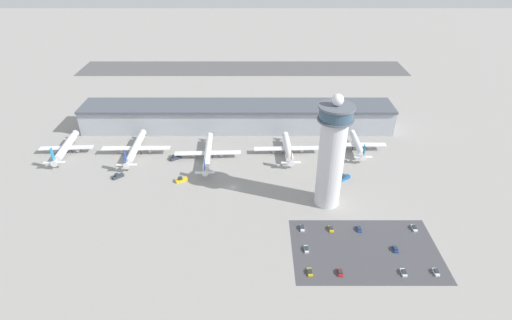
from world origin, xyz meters
TOP-DOWN VIEW (x-y plane):
  - ground_plane at (0.00, 0.00)m, footprint 1000.00×1000.00m
  - terminal_building at (0.00, 70.00)m, footprint 207.47×25.00m
  - runway_strip at (0.00, 198.93)m, footprint 311.20×44.00m
  - control_tower at (48.27, -13.12)m, footprint 16.63×16.63m
  - parking_lot_surface at (60.17, -47.37)m, footprint 64.00×40.00m
  - airplane_gate_alpha at (-103.93, 36.28)m, footprint 32.51×38.44m
  - airplane_gate_bravo at (-60.76, 34.74)m, footprint 41.44×41.56m
  - airplane_gate_charlie at (-16.44, 30.04)m, footprint 39.86×45.91m
  - airplane_gate_delta at (31.98, 35.77)m, footprint 41.55×36.48m
  - airplane_gate_echo at (75.12, 39.61)m, footprint 35.97×33.20m
  - service_truck_catering at (-28.57, 5.82)m, footprint 6.86×5.06m
  - service_truck_fuel at (61.04, 7.55)m, footprint 7.75×6.42m
  - service_truck_baggage at (-64.62, 9.49)m, footprint 6.24×6.02m
  - service_truck_water at (-35.87, 29.33)m, footprint 7.05×5.97m
  - car_grey_coupe at (60.33, -34.30)m, footprint 1.89×4.20m
  - car_navy_sedan at (86.23, -33.59)m, footprint 1.81×4.72m
  - car_white_wagon at (46.81, -60.83)m, footprint 1.92×4.19m
  - car_silver_sedan at (47.37, -34.16)m, footprint 2.00×4.27m
  - car_yellow_taxi at (73.25, -47.53)m, footprint 1.81×4.06m
  - car_maroon_suv at (34.49, -60.61)m, footprint 1.98×4.35m
  - car_red_hatchback at (85.94, -60.62)m, footprint 1.75×4.15m
  - car_blue_compact at (34.45, -47.39)m, footprint 1.79×4.40m
  - car_black_suv at (72.67, -60.86)m, footprint 1.90×4.22m
  - car_green_van at (34.04, -33.61)m, footprint 1.88×4.39m

SIDE VIEW (x-z plane):
  - ground_plane at x=0.00m, z-range 0.00..0.00m
  - runway_strip at x=0.00m, z-range 0.00..0.01m
  - parking_lot_surface at x=60.17m, z-range 0.00..0.01m
  - car_maroon_suv at x=34.49m, z-range -0.16..1.22m
  - car_grey_coupe at x=60.33m, z-range -0.16..1.23m
  - car_blue_compact at x=34.45m, z-range -0.16..1.23m
  - car_black_suv at x=72.67m, z-range -0.16..1.25m
  - car_silver_sedan at x=47.37m, z-range -0.16..1.28m
  - car_navy_sedan at x=86.23m, z-range -0.16..1.29m
  - car_red_hatchback at x=85.94m, z-range -0.17..1.32m
  - car_white_wagon at x=46.81m, z-range -0.17..1.36m
  - car_green_van at x=34.04m, z-range -0.18..1.41m
  - car_yellow_taxi at x=73.25m, z-range -0.18..1.41m
  - service_truck_baggage at x=-64.62m, z-range -0.40..2.20m
  - service_truck_catering at x=-28.57m, z-range -0.42..2.34m
  - service_truck_water at x=-35.87m, z-range -0.45..2.51m
  - service_truck_fuel at x=61.04m, z-range -0.48..2.69m
  - airplane_gate_delta at x=31.98m, z-range -2.41..10.18m
  - airplane_gate_charlie at x=-16.44m, z-range -2.11..9.94m
  - airplane_gate_alpha at x=-103.93m, z-range -2.68..10.88m
  - airplane_gate_echo at x=75.12m, z-range -1.79..10.63m
  - airplane_gate_bravo at x=-60.76m, z-range -2.10..11.41m
  - terminal_building at x=0.00m, z-range 0.10..17.88m
  - control_tower at x=48.27m, z-range -0.59..58.14m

